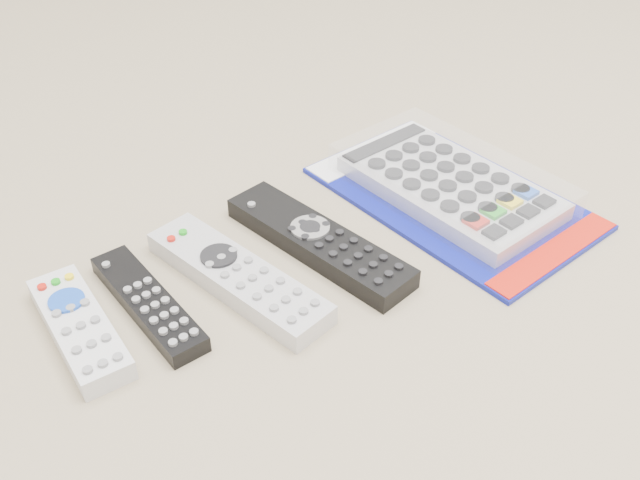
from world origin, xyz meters
TOP-DOWN VIEW (x-y plane):
  - remote_small_grey at (-0.24, 0.03)m, footprint 0.06×0.16m
  - remote_slim_black at (-0.17, 0.02)m, footprint 0.04×0.17m
  - remote_silver_dvd at (-0.08, -0.00)m, footprint 0.09×0.23m
  - remote_large_black at (0.02, -0.01)m, footprint 0.08×0.24m
  - jumbo_remote_packaged at (0.20, -0.02)m, footprint 0.20×0.33m

SIDE VIEW (x-z plane):
  - remote_slim_black at x=-0.17m, z-range 0.00..0.02m
  - remote_small_grey at x=-0.24m, z-range 0.00..0.02m
  - remote_silver_dvd at x=-0.08m, z-range 0.00..0.02m
  - remote_large_black at x=0.02m, z-range 0.00..0.03m
  - jumbo_remote_packaged at x=0.20m, z-range 0.00..0.04m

